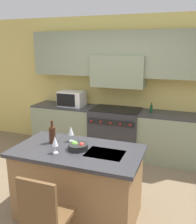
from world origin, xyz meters
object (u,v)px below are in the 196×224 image
wine_glass_near (55,142)px  oil_bottle_on_counter (151,109)px  range_stove (115,132)px  island_chair (44,215)px  microwave (72,99)px  wine_glass_far (71,131)px  fruit_bowl (78,146)px  wine_bottle (52,134)px

wine_glass_near → oil_bottle_on_counter: wine_glass_near is taller
range_stove → island_chair: island_chair is taller
microwave → wine_glass_near: bearing=-68.8°
wine_glass_far → oil_bottle_on_counter: size_ratio=1.12×
fruit_bowl → wine_glass_far: bearing=132.2°
wine_bottle → microwave: bearing=108.8°
range_stove → island_chair: size_ratio=0.98×
oil_bottle_on_counter → fruit_bowl: bearing=-105.5°
island_chair → wine_glass_near: bearing=108.8°
wine_bottle → wine_glass_near: bearing=-54.4°
microwave → wine_bottle: microwave is taller
wine_bottle → oil_bottle_on_counter: wine_bottle is taller
range_stove → fruit_bowl: (0.10, -2.00, 0.48)m
microwave → wine_bottle: size_ratio=1.73×
fruit_bowl → wine_glass_near: bearing=-137.0°
microwave → island_chair: size_ratio=0.53×
island_chair → fruit_bowl: fruit_bowl is taller
wine_bottle → oil_bottle_on_counter: bearing=63.9°
microwave → oil_bottle_on_counter: size_ratio=2.79×
island_chair → wine_glass_far: bearing=101.3°
microwave → island_chair: (1.06, -2.82, -0.51)m
island_chair → wine_bottle: 1.07m
island_chair → microwave: bearing=110.7°
range_stove → microwave: (-0.95, 0.02, 0.60)m
island_chair → oil_bottle_on_counter: bearing=78.9°
island_chair → oil_bottle_on_counter: size_ratio=5.30×
microwave → fruit_bowl: bearing=-62.4°
island_chair → fruit_bowl: 0.89m
island_chair → wine_bottle: bearing=114.5°
wine_bottle → fruit_bowl: (0.39, -0.08, -0.07)m
wine_bottle → wine_glass_far: size_ratio=1.44×
wine_glass_near → wine_glass_far: same height
island_chair → wine_bottle: wine_bottle is taller
range_stove → wine_bottle: wine_bottle is taller
wine_glass_near → wine_glass_far: size_ratio=1.00×
range_stove → island_chair: bearing=-87.8°
microwave → island_chair: microwave is taller
range_stove → wine_glass_near: 2.26m
oil_bottle_on_counter → range_stove: bearing=-175.4°
wine_bottle → range_stove: bearing=81.3°
island_chair → wine_glass_near: (-0.21, 0.61, 0.49)m
wine_glass_near → oil_bottle_on_counter: bearing=71.1°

